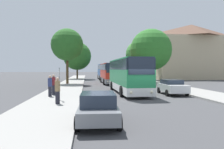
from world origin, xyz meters
TOP-DOWN VIEW (x-y plane):
  - ground_plane at (0.00, 0.00)m, footprint 300.00×300.00m
  - sidewalk_left at (-7.00, 0.00)m, footprint 4.00×120.00m
  - sidewalk_right at (7.00, 0.00)m, footprint 4.00×120.00m
  - building_right_background at (21.21, 33.68)m, footprint 18.73×11.04m
  - bus_front at (-0.23, 5.09)m, footprint 2.83×11.46m
  - bus_middle at (-0.62, 19.26)m, footprint 2.77×10.64m
  - bus_rear at (-0.42, 33.14)m, footprint 2.79×10.92m
  - parked_car_left_curb at (-4.00, -7.52)m, footprint 2.07×4.16m
  - parked_car_right_near at (3.85, 2.98)m, footprint 2.20×4.24m
  - bus_stop_sign at (-6.58, -0.66)m, footprint 0.08×0.45m
  - pedestrian_waiting_near at (-6.49, -2.47)m, footprint 0.36×0.36m
  - pedestrian_waiting_far at (-7.52, 2.75)m, footprint 0.36×0.36m
  - pedestrian_walking_back at (-7.66, 1.67)m, footprint 0.36×0.36m
  - tree_left_near at (-7.55, 17.63)m, footprint 5.09×5.09m
  - tree_left_far at (-6.70, 34.72)m, footprint 6.61×6.61m
  - tree_right_near at (5.90, 16.91)m, footprint 6.72×6.72m
  - tree_right_mid at (7.90, 21.10)m, footprint 4.19×4.19m
  - tree_right_far at (7.07, 29.77)m, footprint 5.91×5.91m

SIDE VIEW (x-z plane):
  - ground_plane at x=0.00m, z-range 0.00..0.00m
  - sidewalk_left at x=-7.00m, z-range 0.00..0.15m
  - sidewalk_right at x=7.00m, z-range 0.00..0.15m
  - parked_car_left_curb at x=-4.00m, z-range 0.03..1.47m
  - parked_car_right_near at x=3.85m, z-range 0.04..1.51m
  - pedestrian_waiting_near at x=-6.49m, z-range 0.16..1.97m
  - pedestrian_walking_back at x=-7.66m, z-range 0.16..1.97m
  - pedestrian_waiting_far at x=-7.52m, z-range 0.17..2.02m
  - bus_stop_sign at x=-6.58m, z-range 0.45..2.93m
  - bus_middle at x=-0.62m, z-range 0.11..3.53m
  - bus_front at x=-0.23m, z-range 0.11..3.66m
  - bus_rear at x=-0.42m, z-range 0.11..3.66m
  - tree_right_mid at x=7.90m, z-range 1.66..8.92m
  - tree_left_far at x=-6.70m, z-range 1.18..9.86m
  - tree_right_near at x=5.90m, z-range 1.20..10.02m
  - tree_right_far at x=7.07m, z-range 1.47..10.04m
  - tree_left_near at x=-7.55m, z-range 1.95..10.69m
  - building_right_background at x=21.21m, z-range 0.00..13.39m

